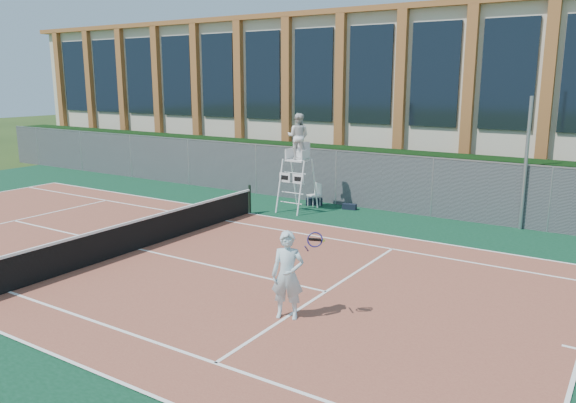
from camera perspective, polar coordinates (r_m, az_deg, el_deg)
The scene contains 13 objects.
ground at distance 17.48m, azimuth -14.90°, elevation -4.79°, with size 120.00×120.00×0.00m, color #233814.
apron at distance 18.13m, azimuth -12.58°, elevation -4.04°, with size 36.00×20.00×0.01m, color #0B311B.
tennis_court at distance 17.47m, azimuth -14.90°, elevation -4.73°, with size 23.77×10.97×0.02m, color brown.
tennis_net at distance 17.33m, azimuth -14.99°, elevation -3.10°, with size 0.10×11.30×1.10m.
fence at distance 23.87m, azimuth 0.64°, elevation 2.87°, with size 40.00×0.06×2.20m, color #595E60, non-canonical shape.
hedge at distance 24.88m, azimuth 2.11°, elevation 3.25°, with size 40.00×1.40×2.20m, color black.
building at distance 31.69m, azimuth 9.61°, elevation 10.57°, with size 45.00×10.60×8.22m.
steel_pole at distance 20.34m, azimuth 23.00°, elevation 3.50°, with size 0.12×0.12×4.49m, color #9EA0A5.
umpire_chair at distance 21.51m, azimuth 1.04°, elevation 6.36°, with size 1.06×1.64×3.81m.
plastic_chair at distance 22.56m, azimuth 2.85°, elevation 0.90°, with size 0.57×0.57×0.93m.
sports_bag_near at distance 22.83m, azimuth 2.67°, elevation -0.00°, with size 0.67×0.27×0.28m, color black.
sports_bag_far at distance 22.17m, azimuth 6.26°, elevation -0.52°, with size 0.55×0.24×0.22m, color black.
tennis_player at distance 11.90m, azimuth -0.02°, elevation -7.48°, with size 1.10×0.81×1.90m.
Camera 1 is at (12.47, -11.17, 5.02)m, focal length 35.00 mm.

